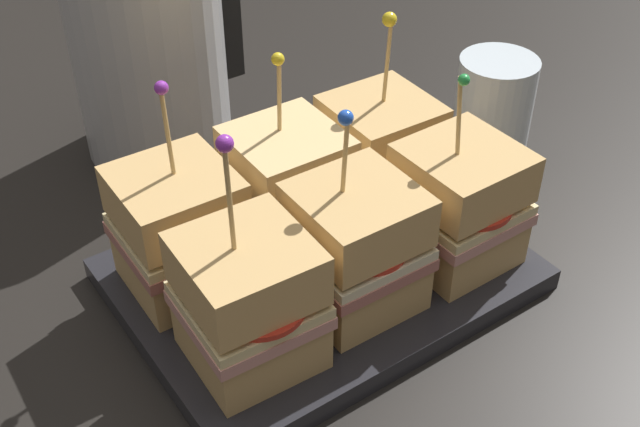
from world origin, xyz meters
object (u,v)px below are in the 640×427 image
drinking_glass (493,106)px  serving_platter (320,274)px  sandwich_back_left (179,231)px  sandwich_back_center (287,188)px  kettle_steel (148,39)px  sandwich_front_left (249,303)px  sandwich_back_right (380,151)px  sandwich_front_center (356,248)px  sandwich_front_right (459,205)px

drinking_glass → serving_platter: bearing=-165.2°
sandwich_back_left → sandwich_back_center: sandwich_back_left is taller
kettle_steel → drinking_glass: 0.33m
sandwich_front_left → sandwich_back_right: size_ratio=1.06×
kettle_steel → sandwich_front_center: bearing=-87.8°
sandwich_back_center → kettle_steel: kettle_steel is taller
serving_platter → sandwich_front_left: 0.12m
sandwich_front_center → kettle_steel: (-0.01, 0.30, 0.05)m
sandwich_back_right → kettle_steel: (-0.10, 0.21, 0.05)m
sandwich_back_left → kettle_steel: 0.23m
sandwich_back_center → sandwich_back_right: (0.09, 0.00, -0.00)m
sandwich_front_center → sandwich_back_left: sandwich_back_left is taller
sandwich_front_center → sandwich_back_left: bearing=136.5°
sandwich_front_left → sandwich_front_center: 0.09m
sandwich_back_center → kettle_steel: 0.22m
sandwich_front_left → sandwich_front_center: bearing=2.6°
sandwich_front_left → kettle_steel: size_ratio=0.72×
sandwich_back_left → sandwich_back_right: size_ratio=1.00×
sandwich_front_left → drinking_glass: size_ratio=1.87×
sandwich_back_left → sandwich_back_center: 0.09m
drinking_glass → sandwich_back_center: bearing=-175.2°
sandwich_back_left → drinking_glass: size_ratio=1.76×
serving_platter → sandwich_front_right: size_ratio=1.87×
sandwich_front_left → sandwich_front_right: 0.18m
sandwich_front_center → sandwich_front_right: bearing=-3.0°
sandwich_front_left → sandwich_front_center: sandwich_front_left is taller
serving_platter → sandwich_front_center: size_ratio=1.86×
sandwich_front_center → sandwich_front_right: same height
sandwich_front_center → sandwich_back_center: bearing=90.1°
sandwich_front_center → sandwich_back_center: 0.09m
sandwich_front_left → sandwich_back_left: bearing=92.0°
sandwich_front_center → sandwich_front_right: 0.09m
serving_platter → sandwich_front_center: (0.00, -0.04, 0.06)m
sandwich_front_left → drinking_glass: (0.34, 0.11, -0.02)m
sandwich_front_right → sandwich_back_right: size_ratio=0.95×
sandwich_front_left → sandwich_back_center: 0.13m
kettle_steel → drinking_glass: bearing=-36.6°
sandwich_front_left → sandwich_back_left: sandwich_front_left is taller
sandwich_front_right → sandwich_back_center: same height
serving_platter → sandwich_back_center: 0.07m
serving_platter → drinking_glass: (0.25, 0.06, 0.04)m
sandwich_front_left → sandwich_back_left: 0.09m
sandwich_back_right → drinking_glass: (0.15, 0.02, -0.02)m
serving_platter → sandwich_front_right: (0.09, -0.05, 0.06)m
sandwich_front_left → sandwich_back_left: (-0.00, 0.09, -0.00)m
sandwich_front_center → kettle_steel: bearing=92.2°
sandwich_front_center → sandwich_back_center: (-0.00, 0.09, -0.00)m
sandwich_back_center → kettle_steel: size_ratio=0.65×
sandwich_front_left → drinking_glass: sandwich_front_left is taller
sandwich_back_right → sandwich_back_center: bearing=-179.6°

